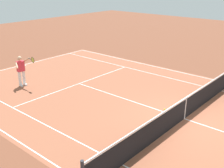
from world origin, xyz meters
TOP-DOWN VIEW (x-y plane):
  - ground_plane at (0.00, 0.00)m, footprint 60.00×60.00m
  - court_slab at (0.00, 0.00)m, footprint 24.20×11.40m
  - court_line_markings at (0.00, 0.00)m, footprint 23.85×11.05m
  - tennis_net at (0.00, 0.00)m, footprint 0.10×11.70m
  - tennis_player_near at (8.49, 2.21)m, footprint 1.10×0.78m
  - tennis_ball at (1.05, -0.19)m, footprint 0.07×0.07m

SIDE VIEW (x-z plane):
  - ground_plane at x=0.00m, z-range 0.00..0.00m
  - court_slab at x=0.00m, z-range 0.00..0.00m
  - court_line_markings at x=0.00m, z-range 0.00..0.01m
  - tennis_ball at x=1.05m, z-range 0.00..0.07m
  - tennis_net at x=0.00m, z-range -0.05..1.03m
  - tennis_player_near at x=8.49m, z-range 0.08..1.78m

